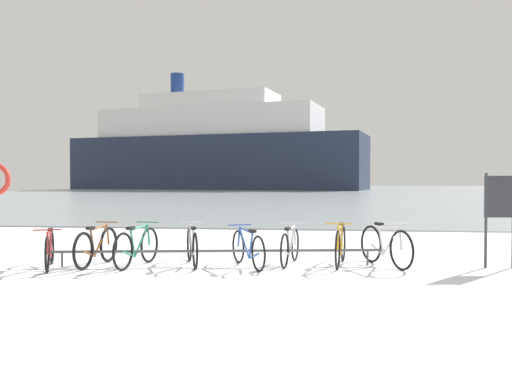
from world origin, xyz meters
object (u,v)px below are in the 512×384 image
(bicycle_1, at_px, (97,247))
(ferry_ship, at_px, (215,150))
(bicycle_7, at_px, (386,246))
(bicycle_0, at_px, (50,249))
(bicycle_6, at_px, (340,245))
(bicycle_2, at_px, (137,247))
(bicycle_5, at_px, (290,246))
(bicycle_3, at_px, (192,246))
(info_sign, at_px, (500,205))
(bicycle_4, at_px, (248,248))

(bicycle_1, relative_size, ferry_ship, 0.03)
(bicycle_7, height_order, ferry_ship, ferry_ship)
(bicycle_0, xyz_separation_m, bicycle_1, (0.73, 0.34, 0.02))
(bicycle_0, relative_size, bicycle_6, 0.87)
(bicycle_0, bearing_deg, bicycle_2, 13.82)
(bicycle_0, height_order, bicycle_5, bicycle_5)
(bicycle_0, relative_size, bicycle_5, 0.93)
(bicycle_2, distance_m, bicycle_6, 3.74)
(bicycle_3, xyz_separation_m, bicycle_7, (3.55, 0.31, 0.02))
(bicycle_0, distance_m, bicycle_3, 2.54)
(bicycle_6, xyz_separation_m, info_sign, (2.83, 0.10, 0.76))
(bicycle_1, distance_m, info_sign, 7.36)
(bicycle_0, xyz_separation_m, bicycle_2, (1.49, 0.37, 0.02))
(bicycle_6, bearing_deg, bicycle_0, -169.61)
(bicycle_1, height_order, bicycle_5, bicycle_1)
(ferry_ship, bearing_deg, info_sign, -74.68)
(bicycle_7, relative_size, ferry_ship, 0.03)
(bicycle_5, xyz_separation_m, bicycle_7, (1.75, 0.02, 0.03))
(bicycle_7, distance_m, info_sign, 2.16)
(bicycle_3, distance_m, bicycle_6, 2.75)
(bicycle_4, bearing_deg, bicycle_1, -176.05)
(bicycle_4, distance_m, bicycle_5, 0.84)
(bicycle_3, height_order, bicycle_7, bicycle_7)
(bicycle_3, relative_size, bicycle_6, 0.93)
(bicycle_2, bearing_deg, bicycle_4, 4.77)
(bicycle_3, bearing_deg, bicycle_0, -165.28)
(bicycle_2, xyz_separation_m, bicycle_6, (3.70, 0.58, 0.01))
(info_sign, bearing_deg, bicycle_1, -174.49)
(bicycle_1, xyz_separation_m, bicycle_4, (2.78, 0.19, -0.01))
(bicycle_3, relative_size, info_sign, 0.92)
(bicycle_7, bearing_deg, bicycle_1, -173.41)
(ferry_ship, bearing_deg, bicycle_6, -76.80)
(bicycle_1, xyz_separation_m, bicycle_6, (4.46, 0.61, 0.02))
(bicycle_2, bearing_deg, bicycle_0, -166.18)
(bicycle_2, xyz_separation_m, ferry_ship, (-13.39, 73.41, 5.77))
(bicycle_2, bearing_deg, bicycle_7, 7.39)
(bicycle_7, bearing_deg, bicycle_0, -170.99)
(bicycle_6, height_order, bicycle_7, bicycle_7)
(bicycle_5, relative_size, bicycle_7, 1.03)
(bicycle_4, bearing_deg, ferry_ship, 101.88)
(bicycle_6, height_order, info_sign, info_sign)
(bicycle_3, bearing_deg, ferry_ship, 101.10)
(bicycle_0, relative_size, info_sign, 0.86)
(bicycle_7, bearing_deg, bicycle_5, -179.42)
(bicycle_5, height_order, ferry_ship, ferry_ship)
(bicycle_6, bearing_deg, bicycle_3, -173.62)
(bicycle_3, xyz_separation_m, bicycle_5, (1.80, 0.29, -0.01))
(bicycle_0, bearing_deg, bicycle_6, 10.39)
(bicycle_5, distance_m, info_sign, 3.85)
(bicycle_0, height_order, bicycle_7, bicycle_7)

